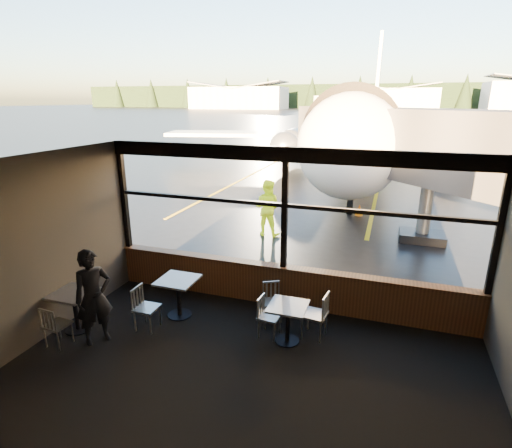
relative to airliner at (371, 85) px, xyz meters
The scene contains 30 objects.
ground_plane 100.57m from the airliner, 90.24° to the left, with size 520.00×520.00×0.00m, color black.
carpet_floor 23.17m from the airliner, 91.05° to the right, with size 8.00×6.00×0.01m, color black.
ceiling 22.64m from the airliner, 91.05° to the right, with size 8.00×6.00×0.04m, color #38332D.
wall_left 23.26m from the airliner, 101.06° to the right, with size 0.04×6.00×3.50m, color #484139.
window_sill 20.15m from the airliner, 91.21° to the right, with size 8.00×0.28×0.90m, color brown.
window_header 19.67m from the airliner, 91.21° to the right, with size 8.00×0.18×0.30m, color black.
mullion_left 20.28m from the airliner, 102.57° to the right, with size 0.12×0.12×2.60m, color black.
mullion_centre 19.81m from the airliner, 91.21° to the right, with size 0.12×0.12×2.60m, color black.
mullion_right 20.12m from the airliner, 79.75° to the right, with size 0.12×0.12×2.60m, color black.
window_transom 19.79m from the airliner, 91.21° to the right, with size 8.00×0.10×0.08m, color black.
airliner is the anchor object (origin of this frame).
jet_bridge 14.74m from the airliner, 77.23° to the right, with size 8.36×10.22×4.46m, color #2A292C, non-canonical shape.
cafe_table_near 21.49m from the airliner, 89.89° to the right, with size 0.70×0.70×0.77m, color gray, non-canonical shape.
cafe_table_mid 21.42m from the airliner, 96.50° to the right, with size 0.77×0.77×0.85m, color gray, non-canonical shape.
cafe_table_left 22.75m from the airliner, 100.40° to the right, with size 0.75×0.75×0.83m, color #9A938D, non-canonical shape.
chair_near_e 21.15m from the airliner, 88.65° to the right, with size 0.51×0.51×0.94m, color beige, non-canonical shape.
chair_near_w 21.41m from the airliner, 90.93° to the right, with size 0.45×0.45×0.82m, color beige, non-canonical shape.
chair_near_n 20.84m from the airliner, 91.26° to the right, with size 0.44×0.44×0.81m, color #AFAA9E, non-canonical shape.
chair_mid_w 22.08m from the airliner, 97.22° to the right, with size 0.49×0.49×0.90m, color beige, non-canonical shape.
chair_left_s 23.24m from the airliner, 100.04° to the right, with size 0.46×0.46×0.83m, color #ACA79B, non-canonical shape.
passenger 22.71m from the airliner, 98.69° to the right, with size 0.67×0.44×1.84m, color black.
ground_crew 15.78m from the airliner, 98.24° to the right, with size 0.92×0.71×1.89m, color #BFF219.
cone_nose 12.66m from the airliner, 87.08° to the right, with size 0.31×0.31×0.44m, color #F34907.
cone_wing 6.57m from the airliner, 163.98° to the left, with size 0.37×0.37×0.52m, color #FC4E07.
hangar_left 175.20m from the airliner, 113.70° to the left, with size 45.00×18.00×11.00m, color silver, non-canonical shape.
hangar_mid 165.43m from the airliner, 90.14° to the left, with size 38.00×15.00×10.00m, color silver, non-canonical shape.
fuel_tank_a 165.27m from the airliner, 100.60° to the left, with size 8.00×8.00×6.00m, color silver.
fuel_tank_b 163.72m from the airliner, 97.16° to the left, with size 8.00×8.00×6.00m, color silver.
fuel_tank_c 162.78m from the airliner, 93.67° to the left, with size 8.00×8.00×6.00m, color silver.
treeline 190.43m from the airliner, 90.12° to the left, with size 360.00×3.00×12.00m, color black.
Camera 1 is at (1.99, -7.78, 4.40)m, focal length 28.00 mm.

